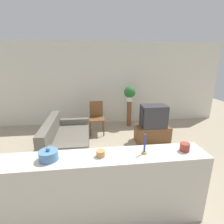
% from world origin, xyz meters
% --- Properties ---
extents(ground_plane, '(14.00, 14.00, 0.00)m').
position_xyz_m(ground_plane, '(0.00, 0.00, 0.00)').
color(ground_plane, tan).
extents(wall_back, '(9.00, 0.06, 2.70)m').
position_xyz_m(wall_back, '(0.00, 3.43, 1.35)').
color(wall_back, silver).
rests_on(wall_back, ground_plane).
extents(couch, '(0.98, 1.76, 0.79)m').
position_xyz_m(couch, '(-0.61, 1.47, 0.27)').
color(couch, '#605B51').
rests_on(couch, ground_plane).
extents(tv_stand, '(0.91, 0.45, 0.42)m').
position_xyz_m(tv_stand, '(1.64, 1.78, 0.21)').
color(tv_stand, brown).
rests_on(tv_stand, ground_plane).
extents(television, '(0.66, 0.42, 0.58)m').
position_xyz_m(television, '(1.63, 1.78, 0.71)').
color(television, '#333338').
rests_on(television, tv_stand).
extents(wooden_chair, '(0.44, 0.44, 0.96)m').
position_xyz_m(wooden_chair, '(0.16, 2.53, 0.53)').
color(wooden_chair, brown).
rests_on(wooden_chair, ground_plane).
extents(plant_stand, '(0.15, 0.15, 0.85)m').
position_xyz_m(plant_stand, '(1.25, 2.97, 0.42)').
color(plant_stand, brown).
rests_on(plant_stand, ground_plane).
extents(potted_plant, '(0.36, 0.36, 0.47)m').
position_xyz_m(potted_plant, '(1.25, 2.97, 1.11)').
color(potted_plant, white).
rests_on(potted_plant, plant_stand).
extents(foreground_counter, '(2.96, 0.44, 0.99)m').
position_xyz_m(foreground_counter, '(0.00, -0.50, 0.50)').
color(foreground_counter, beige).
rests_on(foreground_counter, ground_plane).
extents(decorative_bowl, '(0.23, 0.23, 0.17)m').
position_xyz_m(decorative_bowl, '(-0.51, -0.50, 1.05)').
color(decorative_bowl, '#4C7AAD').
rests_on(decorative_bowl, foreground_counter).
extents(candle_jar, '(0.11, 0.11, 0.08)m').
position_xyz_m(candle_jar, '(0.11, -0.50, 1.03)').
color(candle_jar, '#C6844C').
rests_on(candle_jar, foreground_counter).
extents(candlestick, '(0.07, 0.07, 0.27)m').
position_xyz_m(candlestick, '(0.66, -0.50, 1.08)').
color(candlestick, '#B7933D').
rests_on(candlestick, foreground_counter).
extents(coffee_tin, '(0.12, 0.12, 0.11)m').
position_xyz_m(coffee_tin, '(1.21, -0.50, 1.04)').
color(coffee_tin, '#99382D').
rests_on(coffee_tin, foreground_counter).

